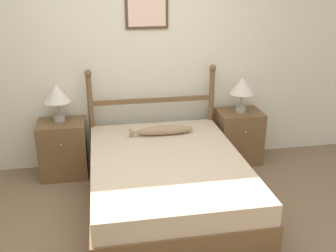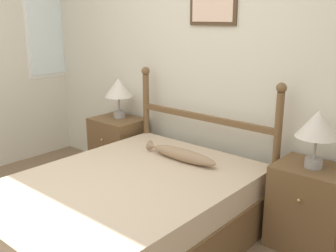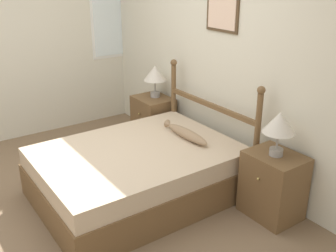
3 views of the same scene
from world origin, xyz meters
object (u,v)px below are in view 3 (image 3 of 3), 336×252
at_px(bed, 138,173).
at_px(table_lamp_left, 155,74).
at_px(fish_pillow, 186,133).
at_px(nightstand_left, 153,120).
at_px(table_lamp_right, 279,124).
at_px(nightstand_right, 273,185).

height_order(bed, table_lamp_left, table_lamp_left).
bearing_deg(fish_pillow, nightstand_left, 165.21).
bearing_deg(table_lamp_left, table_lamp_right, -1.49).
distance_m(table_lamp_left, fish_pillow, 1.21).
relative_size(table_lamp_left, fish_pillow, 0.60).
bearing_deg(nightstand_right, bed, -140.07).
height_order(bed, nightstand_right, nightstand_right).
relative_size(nightstand_right, table_lamp_left, 1.53).
distance_m(bed, nightstand_left, 1.35).
height_order(nightstand_right, table_lamp_left, table_lamp_left).
height_order(nightstand_left, fish_pillow, nightstand_left).
xyz_separation_m(nightstand_left, table_lamp_right, (2.07, -0.01, 0.62)).
bearing_deg(table_lamp_right, bed, -140.41).
xyz_separation_m(table_lamp_right, fish_pillow, (-0.98, -0.28, -0.36)).
bearing_deg(table_lamp_left, fish_pillow, -16.72).
relative_size(table_lamp_left, table_lamp_right, 1.00).
bearing_deg(fish_pillow, table_lamp_left, 163.28).
bearing_deg(bed, table_lamp_left, 139.02).
height_order(bed, table_lamp_right, table_lamp_right).
bearing_deg(bed, fish_pillow, 84.32).
bearing_deg(nightstand_left, bed, -39.93).
distance_m(bed, fish_pillow, 0.66).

